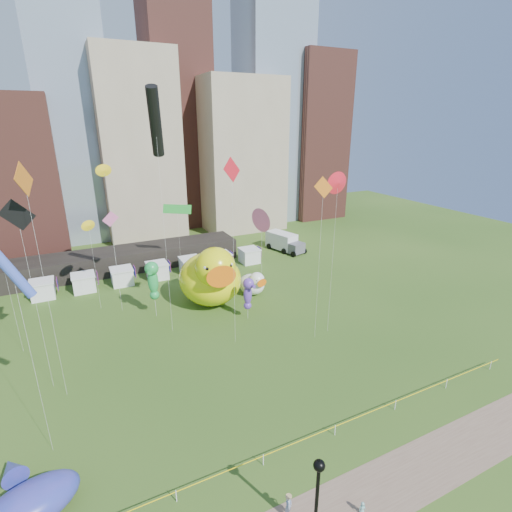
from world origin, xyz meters
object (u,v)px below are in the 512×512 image
big_duck (211,276)px  whale_inflatable (27,503)px  toddler (362,508)px  small_duck (253,283)px  box_truck (284,242)px  seahorse_green (153,277)px  seahorse_purple (248,291)px  lamppost (317,493)px  woman (288,506)px

big_duck → whale_inflatable: big_duck is taller
whale_inflatable → toddler: (17.73, -8.45, -0.74)m
small_duck → box_truck: (12.97, 14.03, 0.04)m
big_duck → small_duck: (5.87, 0.23, -2.18)m
seahorse_green → seahorse_purple: bearing=-8.2°
big_duck → seahorse_purple: 6.12m
box_truck → toddler: (-20.43, -44.42, -1.17)m
seahorse_purple → whale_inflatable: bearing=-159.1°
whale_inflatable → box_truck: bearing=24.1°
seahorse_purple → whale_inflatable: size_ratio=0.70×
whale_inflatable → toddler: 19.65m
big_duck → toddler: size_ratio=13.18×
lamppost → box_truck: bearing=61.7°
big_duck → box_truck: (18.84, 14.25, -2.15)m
box_truck → seahorse_green: bearing=-166.6°
small_duck → seahorse_green: (-13.01, -0.45, 3.44)m
seahorse_purple → lamppost: lamppost is taller
woman → toddler: size_ratio=1.74×
toddler → seahorse_purple: bearing=93.7°
seahorse_green → whale_inflatable: (-12.18, -21.50, -3.84)m
woman → seahorse_purple: bearing=44.0°
big_duck → small_duck: bearing=7.6°
lamppost → whale_inflatable: bearing=149.0°
box_truck → toddler: bearing=-130.5°
whale_inflatable → box_truck: box_truck is taller
big_duck → woman: (-5.61, -28.33, -3.01)m
box_truck → toddler: 48.91m
big_duck → whale_inflatable: (-19.31, -21.72, -2.58)m
small_duck → seahorse_green: seahorse_green is taller
big_duck → seahorse_green: big_duck is taller
seahorse_green → small_duck: bearing=23.2°
small_duck → whale_inflatable: (-25.19, -21.95, -0.40)m
small_duck → whale_inflatable: size_ratio=0.64×
lamppost → seahorse_green: bearing=93.9°
seahorse_purple → whale_inflatable: seahorse_purple is taller
seahorse_green → lamppost: (2.04, -30.04, -1.32)m
big_duck → seahorse_purple: (2.45, -5.61, -0.20)m
seahorse_green → seahorse_purple: (9.58, -5.38, -1.46)m
seahorse_purple → lamppost: 25.79m
seahorse_green → lamppost: bearing=-65.0°
woman → toddler: 4.43m
small_duck → box_truck: bearing=37.5°
small_duck → seahorse_purple: seahorse_purple is taller
small_duck → woman: (-11.48, -28.55, -0.83)m
lamppost → toddler: bearing=1.6°
woman → box_truck: bearing=33.6°
seahorse_green → woman: 28.47m
whale_inflatable → lamppost: 16.78m
small_duck → woman: size_ratio=3.26×
seahorse_purple → lamppost: bearing=-122.6°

